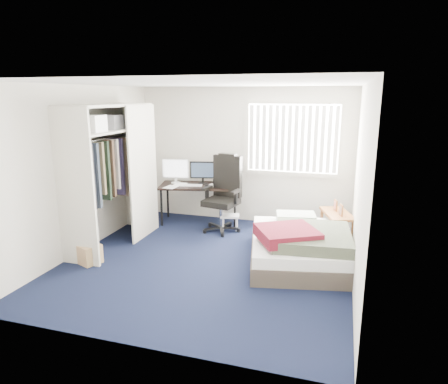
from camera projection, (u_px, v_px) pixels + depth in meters
ground at (208, 261)px, 5.79m from camera, size 4.20×4.20×0.00m
room_shell at (207, 158)px, 5.43m from camera, size 4.20×4.20×4.20m
window_assembly at (293, 139)px, 7.06m from camera, size 1.72×0.09×1.32m
closet at (111, 161)px, 6.18m from camera, size 0.64×1.84×2.22m
desk at (200, 183)px, 7.45m from camera, size 1.58×0.99×1.18m
office_chair at (224, 201)px, 7.05m from camera, size 0.75×0.75×1.35m
footstool at (230, 218)px, 7.12m from camera, size 0.39×0.34×0.27m
nightstand at (337, 216)px, 6.39m from camera, size 0.60×0.84×0.70m
bed at (300, 245)px, 5.71m from camera, size 1.69×2.04×0.60m
pine_box at (88, 253)px, 5.74m from camera, size 0.44×0.39×0.27m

